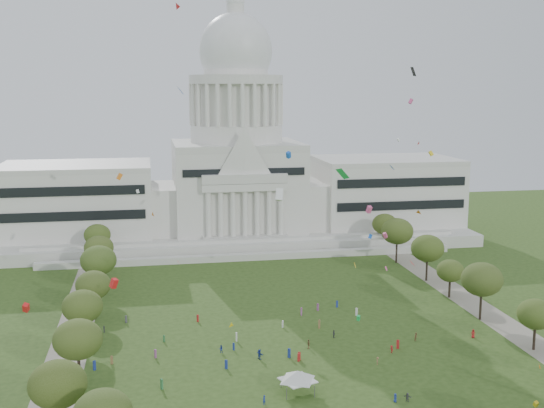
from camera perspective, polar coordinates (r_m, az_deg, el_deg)
The scene contains 31 objects.
ground at distance 137.49m, azimuth 3.47°, elevation -13.10°, with size 400.00×400.00×0.00m, color #2E4917.
capitol at distance 240.51m, azimuth -2.95°, elevation 2.33°, with size 160.00×64.50×91.30m.
path_left at distance 162.88m, azimuth -16.10°, elevation -9.76°, with size 8.00×160.00×0.04m, color gray.
path_right at distance 180.09m, azimuth 16.25°, elevation -7.87°, with size 8.00×160.00×0.04m, color gray.
row_tree_l_0 at distance 111.51m, azimuth -17.50°, elevation -14.19°, with size 8.85×8.85×12.59m.
row_tree_l_1 at distance 128.61m, azimuth -15.95°, elevation -10.84°, with size 8.86×8.86×12.59m.
row_tree_r_1 at distance 150.65m, azimuth 21.21°, elevation -8.59°, with size 7.58×7.58×10.78m.
row_tree_l_2 at distance 147.92m, azimuth -15.58°, elevation -8.27°, with size 8.42×8.42×11.97m.
row_tree_r_2 at distance 164.99m, azimuth 17.16°, elevation -6.05°, with size 9.55×9.55×13.58m.
row_tree_l_3 at distance 163.75m, azimuth -14.73°, elevation -6.58°, with size 8.12×8.12×11.55m.
row_tree_r_3 at distance 180.46m, azimuth 14.69°, elevation -5.43°, with size 7.01×7.01×9.98m.
row_tree_l_4 at distance 181.26m, azimuth -14.32°, elevation -4.59°, with size 9.29×9.29×13.21m.
row_tree_r_4 at distance 193.80m, azimuth 12.88°, elevation -3.64°, with size 9.19×9.19×13.06m.
row_tree_l_5 at distance 199.59m, azimuth -14.29°, elevation -3.56°, with size 8.33×8.33×11.85m.
row_tree_r_5 at distance 211.40m, azimuth 10.43°, elevation -2.26°, with size 9.82×9.82×13.96m.
row_tree_l_6 at distance 217.40m, azimuth -14.41°, elevation -2.52°, with size 8.19×8.19×11.64m.
row_tree_r_6 at distance 228.99m, azimuth 9.41°, elevation -1.67°, with size 8.42×8.42×11.97m.
event_tent at distance 123.86m, azimuth 2.16°, elevation -14.12°, with size 9.61×9.61×4.18m.
person_0 at distance 155.52m, azimuth 16.48°, elevation -10.35°, with size 0.94×0.61×1.92m, color #B21E1E.
person_2 at distance 150.91m, azimuth 11.97°, elevation -10.80°, with size 0.89×0.55×1.82m, color olive.
person_3 at distance 143.66m, azimuth 9.97°, elevation -11.87°, with size 1.00×0.52×1.55m, color #B21E1E.
person_4 at distance 143.77m, azimuth 3.08°, elevation -11.62°, with size 1.16×0.63×1.98m, color olive.
person_5 at distance 138.49m, azimuth -1.05°, elevation -12.45°, with size 1.88×0.75×2.03m, color navy.
person_6 at distance 123.24m, azimuth 10.27°, elevation -15.67°, with size 0.76×0.50×1.56m, color navy.
person_7 at distance 120.51m, azimuth -0.67°, elevation -16.07°, with size 0.63×0.46×1.73m, color navy.
person_8 at distance 142.05m, azimuth -4.29°, elevation -11.99°, with size 0.78×0.48×1.61m, color navy.
person_9 at distance 137.51m, azimuth 8.83°, elevation -12.84°, with size 1.02×0.53×1.58m, color olive.
person_10 at distance 149.96m, azimuth 5.20°, elevation -10.77°, with size 1.03×0.56×1.76m, color #4C4C51.
person_11 at distance 123.85m, azimuth 11.26°, elevation -15.56°, with size 1.45×0.57×1.57m, color #4C4C51.
distant_crowd at distance 147.68m, azimuth -2.45°, elevation -11.07°, with size 61.51×39.23×1.95m.
kite_swarm at distance 135.88m, azimuth 3.77°, elevation -0.35°, with size 93.01×96.89×65.55m.
Camera 1 is at (-30.74, -122.91, 53.38)m, focal length 45.00 mm.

